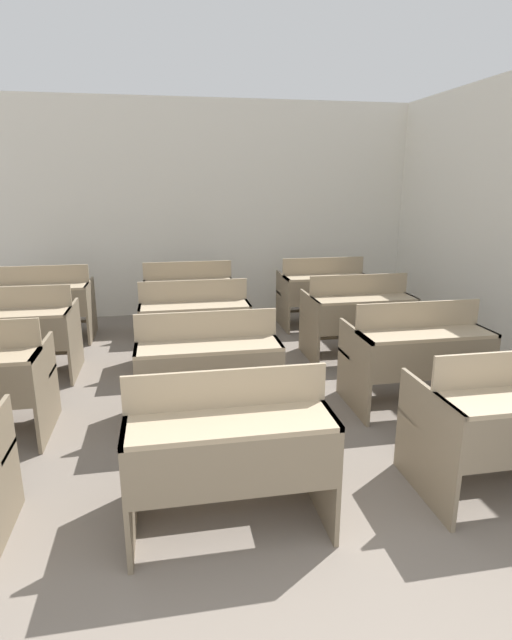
{
  "coord_description": "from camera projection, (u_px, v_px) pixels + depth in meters",
  "views": [
    {
      "loc": [
        -0.43,
        -0.87,
        1.97
      ],
      "look_at": [
        0.33,
        3.23,
        0.81
      ],
      "focal_mm": 28.0,
      "sensor_mm": 36.0,
      "label": 1
    }
  ],
  "objects": [
    {
      "name": "bench_front_center",
      "position": [
        228.0,
        446.0,
        2.87
      ],
      "size": [
        1.15,
        0.75,
        0.96
      ],
      "color": "#7B6C55",
      "rests_on": "ground_plane"
    },
    {
      "name": "bench_front_right",
      "position": [
        512.0,
        421.0,
        3.18
      ],
      "size": [
        1.15,
        0.75,
        0.96
      ],
      "color": "#7F7059",
      "rests_on": "ground_plane"
    },
    {
      "name": "bench_back_left",
      "position": [
        44.0,
        303.0,
        6.27
      ],
      "size": [
        1.15,
        0.75,
        0.96
      ],
      "color": "#7E6E58",
      "rests_on": "ground_plane"
    },
    {
      "name": "bench_third_left",
      "position": [
        15.0,
        332.0,
        5.04
      ],
      "size": [
        1.15,
        0.75,
        0.96
      ],
      "color": "#7E6F58",
      "rests_on": "ground_plane"
    },
    {
      "name": "bench_second_center",
      "position": [
        208.0,
        367.0,
        4.1
      ],
      "size": [
        1.15,
        0.75,
        0.96
      ],
      "color": "#81725B",
      "rests_on": "ground_plane"
    },
    {
      "name": "wall_back",
      "position": [
        192.0,
        210.0,
        7.38
      ],
      "size": [
        6.72,
        0.06,
        3.11
      ],
      "color": "white",
      "rests_on": "ground_plane"
    },
    {
      "name": "bench_second_right",
      "position": [
        416.0,
        353.0,
        4.42
      ],
      "size": [
        1.15,
        0.75,
        0.96
      ],
      "color": "#7D6D56",
      "rests_on": "ground_plane"
    },
    {
      "name": "bench_third_right",
      "position": [
        358.0,
        315.0,
        5.68
      ],
      "size": [
        1.15,
        0.75,
        0.96
      ],
      "color": "#796952",
      "rests_on": "ground_plane"
    },
    {
      "name": "bench_back_center",
      "position": [
        189.0,
        297.0,
        6.58
      ],
      "size": [
        1.15,
        0.75,
        0.96
      ],
      "color": "#7C6D56",
      "rests_on": "ground_plane"
    },
    {
      "name": "bench_third_center",
      "position": [
        195.0,
        323.0,
        5.36
      ],
      "size": [
        1.15,
        0.75,
        0.96
      ],
      "color": "#81715A",
      "rests_on": "ground_plane"
    },
    {
      "name": "bench_back_right",
      "position": [
        323.0,
        291.0,
        6.92
      ],
      "size": [
        1.15,
        0.75,
        0.96
      ],
      "color": "#7C6D56",
      "rests_on": "ground_plane"
    }
  ]
}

